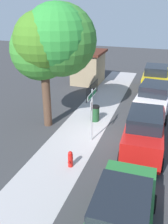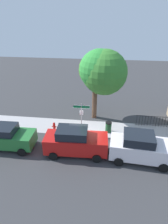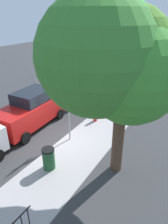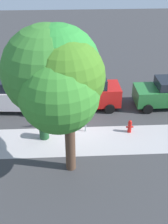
{
  "view_description": "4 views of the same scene",
  "coord_description": "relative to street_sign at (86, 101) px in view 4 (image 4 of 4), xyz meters",
  "views": [
    {
      "loc": [
        -11.41,
        -2.91,
        6.7
      ],
      "look_at": [
        -1.08,
        0.63,
        1.84
      ],
      "focal_mm": 39.45,
      "sensor_mm": 36.0,
      "label": 1
    },
    {
      "loc": [
        1.39,
        -13.33,
        9.46
      ],
      "look_at": [
        -0.29,
        0.38,
        2.13
      ],
      "focal_mm": 30.33,
      "sensor_mm": 36.0,
      "label": 2
    },
    {
      "loc": [
        7.07,
        5.77,
        6.1
      ],
      "look_at": [
        -0.91,
        1.04,
        1.6
      ],
      "focal_mm": 33.0,
      "sensor_mm": 36.0,
      "label": 3
    },
    {
      "loc": [
        0.28,
        14.03,
        9.84
      ],
      "look_at": [
        -0.39,
        1.03,
        1.69
      ],
      "focal_mm": 46.71,
      "sensor_mm": 36.0,
      "label": 4
    }
  ],
  "objects": [
    {
      "name": "car_white",
      "position": [
        4.56,
        -2.78,
        -0.96
      ],
      "size": [
        4.45,
        2.35,
        2.12
      ],
      "rotation": [
        0.0,
        0.0,
        -0.07
      ],
      "color": "white",
      "rests_on": "ground_plane"
    },
    {
      "name": "street_sign",
      "position": [
        0.0,
        0.0,
        0.0
      ],
      "size": [
        1.38,
        0.07,
        2.86
      ],
      "color": "#9EA0A5",
      "rests_on": "ground_plane"
    },
    {
      "name": "trash_bin",
      "position": [
        2.32,
        0.5,
        -1.52
      ],
      "size": [
        0.55,
        0.55,
        0.98
      ],
      "color": "#1E4C28",
      "rests_on": "ground_plane"
    },
    {
      "name": "shade_tree",
      "position": [
        1.37,
        2.7,
        2.77
      ],
      "size": [
        4.32,
        4.66,
        6.81
      ],
      "color": "brown",
      "rests_on": "ground_plane"
    },
    {
      "name": "fire_hydrant",
      "position": [
        -2.5,
        0.2,
        -1.63
      ],
      "size": [
        0.42,
        0.22,
        0.78
      ],
      "color": "red",
      "rests_on": "ground_plane"
    },
    {
      "name": "ground_plane",
      "position": [
        0.51,
        -0.4,
        -2.01
      ],
      "size": [
        60.0,
        60.0,
        0.0
      ],
      "primitive_type": "plane",
      "color": "#38383A"
    },
    {
      "name": "car_green",
      "position": [
        -5.46,
        -2.62,
        -1.05
      ],
      "size": [
        4.19,
        2.03,
        1.91
      ],
      "rotation": [
        0.0,
        0.0,
        0.02
      ],
      "color": "#256C2F",
      "rests_on": "ground_plane"
    },
    {
      "name": "car_red",
      "position": [
        -0.09,
        -2.68,
        -0.95
      ],
      "size": [
        4.65,
        2.09,
        2.14
      ],
      "rotation": [
        0.0,
        0.0,
        0.04
      ],
      "color": "red",
      "rests_on": "ground_plane"
    },
    {
      "name": "sidewalk_strip",
      "position": [
        2.51,
        0.9,
        -2.01
      ],
      "size": [
        24.0,
        2.6,
        0.0
      ],
      "primitive_type": "cube",
      "color": "#A8A3A5",
      "rests_on": "ground_plane"
    }
  ]
}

